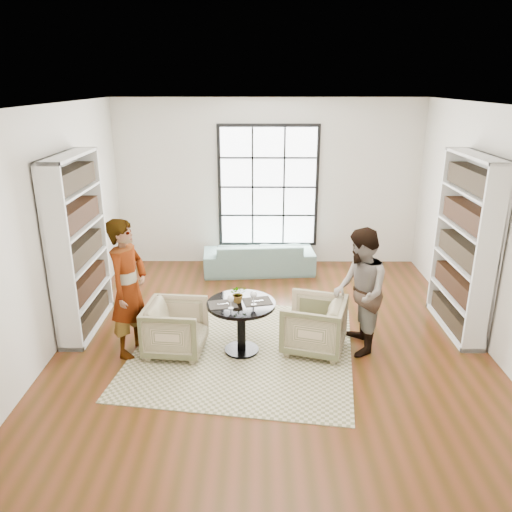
{
  "coord_description": "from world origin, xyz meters",
  "views": [
    {
      "loc": [
        -0.17,
        -5.97,
        3.26
      ],
      "look_at": [
        -0.21,
        0.4,
        1.02
      ],
      "focal_mm": 35.0,
      "sensor_mm": 36.0,
      "label": 1
    }
  ],
  "objects_px": {
    "person_right": "(360,292)",
    "wine_glass_left": "(231,299)",
    "flower_centerpiece": "(238,294)",
    "wine_glass_right": "(254,295)",
    "person_left": "(128,288)",
    "pedestal_table": "(241,316)",
    "armchair_right": "(314,325)",
    "armchair_left": "(176,328)",
    "sofa": "(259,257)"
  },
  "relations": [
    {
      "from": "person_right",
      "to": "wine_glass_left",
      "type": "height_order",
      "value": "person_right"
    },
    {
      "from": "wine_glass_left",
      "to": "flower_centerpiece",
      "type": "distance_m",
      "value": 0.21
    },
    {
      "from": "wine_glass_right",
      "to": "person_left",
      "type": "bearing_deg",
      "value": 177.77
    },
    {
      "from": "pedestal_table",
      "to": "wine_glass_right",
      "type": "xyz_separation_m",
      "value": [
        0.15,
        -0.06,
        0.32
      ]
    },
    {
      "from": "pedestal_table",
      "to": "person_left",
      "type": "xyz_separation_m",
      "value": [
        -1.37,
        -0.0,
        0.38
      ]
    },
    {
      "from": "armchair_right",
      "to": "person_left",
      "type": "distance_m",
      "value": 2.35
    },
    {
      "from": "person_left",
      "to": "pedestal_table",
      "type": "bearing_deg",
      "value": -72.53
    },
    {
      "from": "person_left",
      "to": "flower_centerpiece",
      "type": "distance_m",
      "value": 1.34
    },
    {
      "from": "wine_glass_right",
      "to": "flower_centerpiece",
      "type": "height_order",
      "value": "flower_centerpiece"
    },
    {
      "from": "person_left",
      "to": "wine_glass_left",
      "type": "relative_size",
      "value": 10.1
    },
    {
      "from": "armchair_left",
      "to": "flower_centerpiece",
      "type": "relative_size",
      "value": 3.23
    },
    {
      "from": "pedestal_table",
      "to": "flower_centerpiece",
      "type": "height_order",
      "value": "flower_centerpiece"
    },
    {
      "from": "person_left",
      "to": "wine_glass_left",
      "type": "distance_m",
      "value": 1.27
    },
    {
      "from": "armchair_right",
      "to": "person_right",
      "type": "bearing_deg",
      "value": 106.46
    },
    {
      "from": "pedestal_table",
      "to": "wine_glass_right",
      "type": "height_order",
      "value": "wine_glass_right"
    },
    {
      "from": "sofa",
      "to": "flower_centerpiece",
      "type": "height_order",
      "value": "flower_centerpiece"
    },
    {
      "from": "armchair_left",
      "to": "wine_glass_right",
      "type": "height_order",
      "value": "wine_glass_right"
    },
    {
      "from": "wine_glass_right",
      "to": "person_right",
      "type": "bearing_deg",
      "value": 5.42
    },
    {
      "from": "armchair_left",
      "to": "person_right",
      "type": "distance_m",
      "value": 2.34
    },
    {
      "from": "sofa",
      "to": "armchair_left",
      "type": "relative_size",
      "value": 2.67
    },
    {
      "from": "armchair_right",
      "to": "flower_centerpiece",
      "type": "xyz_separation_m",
      "value": [
        -0.95,
        -0.04,
        0.45
      ]
    },
    {
      "from": "wine_glass_left",
      "to": "wine_glass_right",
      "type": "bearing_deg",
      "value": 21.0
    },
    {
      "from": "sofa",
      "to": "armchair_left",
      "type": "xyz_separation_m",
      "value": [
        -1.04,
        -2.83,
        0.05
      ]
    },
    {
      "from": "armchair_left",
      "to": "flower_centerpiece",
      "type": "height_order",
      "value": "flower_centerpiece"
    },
    {
      "from": "armchair_left",
      "to": "armchair_right",
      "type": "relative_size",
      "value": 0.96
    },
    {
      "from": "sofa",
      "to": "person_left",
      "type": "height_order",
      "value": "person_left"
    },
    {
      "from": "armchair_right",
      "to": "person_right",
      "type": "relative_size",
      "value": 0.47
    },
    {
      "from": "armchair_left",
      "to": "person_left",
      "type": "bearing_deg",
      "value": 95.45
    },
    {
      "from": "pedestal_table",
      "to": "person_left",
      "type": "bearing_deg",
      "value": -179.84
    },
    {
      "from": "wine_glass_right",
      "to": "flower_centerpiece",
      "type": "xyz_separation_m",
      "value": [
        -0.19,
        0.08,
        -0.02
      ]
    },
    {
      "from": "person_right",
      "to": "sofa",
      "type": "bearing_deg",
      "value": -155.94
    },
    {
      "from": "wine_glass_right",
      "to": "sofa",
      "type": "bearing_deg",
      "value": 88.76
    },
    {
      "from": "armchair_left",
      "to": "armchair_right",
      "type": "height_order",
      "value": "armchair_right"
    },
    {
      "from": "pedestal_table",
      "to": "person_right",
      "type": "xyz_separation_m",
      "value": [
        1.46,
        0.06,
        0.31
      ]
    },
    {
      "from": "pedestal_table",
      "to": "armchair_right",
      "type": "bearing_deg",
      "value": 3.81
    },
    {
      "from": "person_right",
      "to": "wine_glass_left",
      "type": "xyz_separation_m",
      "value": [
        -1.58,
        -0.23,
        0.0
      ]
    },
    {
      "from": "armchair_right",
      "to": "wine_glass_right",
      "type": "height_order",
      "value": "wine_glass_right"
    },
    {
      "from": "armchair_left",
      "to": "person_left",
      "type": "distance_m",
      "value": 0.77
    },
    {
      "from": "pedestal_table",
      "to": "wine_glass_right",
      "type": "relative_size",
      "value": 4.65
    },
    {
      "from": "person_left",
      "to": "armchair_right",
      "type": "bearing_deg",
      "value": -71.06
    },
    {
      "from": "armchair_right",
      "to": "wine_glass_right",
      "type": "bearing_deg",
      "value": -64.25
    },
    {
      "from": "person_left",
      "to": "wine_glass_right",
      "type": "distance_m",
      "value": 1.53
    },
    {
      "from": "armchair_right",
      "to": "person_left",
      "type": "bearing_deg",
      "value": -71.92
    },
    {
      "from": "pedestal_table",
      "to": "armchair_right",
      "type": "height_order",
      "value": "armchair_right"
    },
    {
      "from": "armchair_left",
      "to": "armchair_right",
      "type": "distance_m",
      "value": 1.74
    },
    {
      "from": "person_right",
      "to": "flower_centerpiece",
      "type": "height_order",
      "value": "person_right"
    },
    {
      "from": "armchair_right",
      "to": "wine_glass_left",
      "type": "distance_m",
      "value": 1.15
    },
    {
      "from": "armchair_left",
      "to": "sofa",
      "type": "bearing_deg",
      "value": -14.76
    },
    {
      "from": "armchair_right",
      "to": "wine_glass_left",
      "type": "xyz_separation_m",
      "value": [
        -1.03,
        -0.23,
        0.46
      ]
    },
    {
      "from": "person_right",
      "to": "wine_glass_right",
      "type": "bearing_deg",
      "value": -84.83
    }
  ]
}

